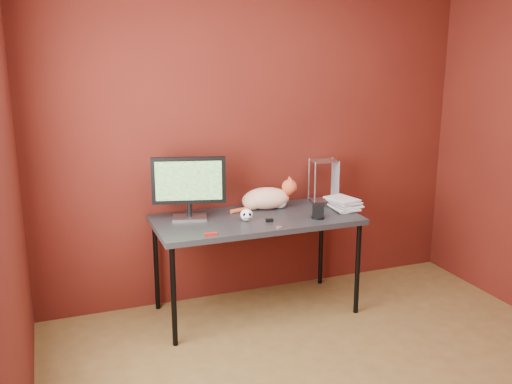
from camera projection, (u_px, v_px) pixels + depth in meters
name	position (u px, v px, depth m)	size (l,w,h in m)	color
room	(381.00, 154.00, 2.84)	(3.52, 3.52, 2.61)	brown
desk	(256.00, 224.00, 4.22)	(1.50, 0.70, 0.75)	black
monitor	(189.00, 185.00, 4.09)	(0.52, 0.23, 0.46)	#BABBBF
cat	(267.00, 198.00, 4.40)	(0.54, 0.26, 0.25)	orange
skull_mug	(247.00, 215.00, 4.10)	(0.09, 0.09, 0.09)	white
speaker	(318.00, 212.00, 4.16)	(0.10, 0.10, 0.11)	black
book_stack	(336.00, 147.00, 4.27)	(0.23, 0.28, 0.97)	beige
wire_rack	(324.00, 181.00, 4.60)	(0.22, 0.19, 0.34)	#BABBBF
pocket_knife	(211.00, 234.00, 3.79)	(0.08, 0.02, 0.02)	#A2100C
black_gadget	(269.00, 220.00, 4.08)	(0.05, 0.03, 0.02)	black
washer	(279.00, 227.00, 3.96)	(0.05, 0.05, 0.00)	#BABBBF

